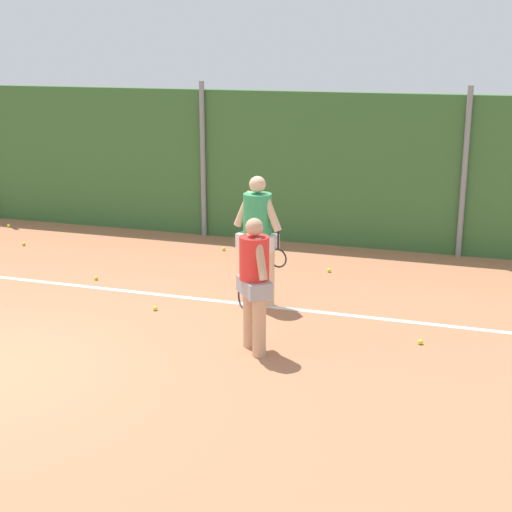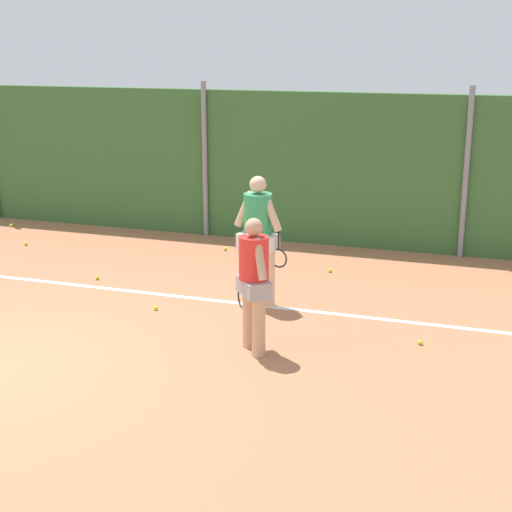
{
  "view_description": "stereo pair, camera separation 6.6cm",
  "coord_description": "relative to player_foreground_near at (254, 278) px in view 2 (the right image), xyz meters",
  "views": [
    {
      "loc": [
        5.42,
        -6.77,
        3.68
      ],
      "look_at": [
        2.48,
        2.3,
        0.97
      ],
      "focal_mm": 52.85,
      "sensor_mm": 36.0,
      "label": 1
    },
    {
      "loc": [
        5.48,
        -6.75,
        3.68
      ],
      "look_at": [
        2.48,
        2.3,
        0.97
      ],
      "focal_mm": 52.85,
      "sensor_mm": 36.0,
      "label": 2
    }
  ],
  "objects": [
    {
      "name": "hedge_fence_backdrop",
      "position": [
        -2.73,
        5.36,
        0.47
      ],
      "size": [
        16.87,
        0.25,
        2.82
      ],
      "primitive_type": "cube",
      "color": "#386633",
      "rests_on": "ground_plane"
    },
    {
      "name": "tennis_ball_0",
      "position": [
        0.16,
        3.53,
        -0.91
      ],
      "size": [
        0.07,
        0.07,
        0.07
      ],
      "primitive_type": "sphere",
      "color": "#CCDB33",
      "rests_on": "ground_plane"
    },
    {
      "name": "tennis_ball_2",
      "position": [
        -1.98,
        4.25,
        -0.91
      ],
      "size": [
        0.07,
        0.07,
        0.07
      ],
      "primitive_type": "sphere",
      "color": "#CCDB33",
      "rests_on": "ground_plane"
    },
    {
      "name": "tennis_ball_5",
      "position": [
        -5.67,
        3.42,
        -0.91
      ],
      "size": [
        0.07,
        0.07,
        0.07
      ],
      "primitive_type": "sphere",
      "color": "#CCDB33",
      "rests_on": "ground_plane"
    },
    {
      "name": "court_baseline_paint",
      "position": [
        -2.73,
        1.6,
        -0.94
      ],
      "size": [
        12.33,
        0.1,
        0.01
      ],
      "primitive_type": "cube",
      "color": "white",
      "rests_on": "ground_plane"
    },
    {
      "name": "player_midcourt",
      "position": [
        -0.51,
        1.71,
        0.11
      ],
      "size": [
        0.85,
        0.45,
        1.88
      ],
      "rotation": [
        0.0,
        0.0,
        6.03
      ],
      "color": "beige",
      "rests_on": "ground_plane"
    },
    {
      "name": "tennis_ball_4",
      "position": [
        -1.8,
        0.95,
        -0.91
      ],
      "size": [
        0.07,
        0.07,
        0.07
      ],
      "primitive_type": "sphere",
      "color": "#CCDB33",
      "rests_on": "ground_plane"
    },
    {
      "name": "tennis_ball_6",
      "position": [
        -3.32,
        1.96,
        -0.91
      ],
      "size": [
        0.07,
        0.07,
        0.07
      ],
      "primitive_type": "sphere",
      "color": "#CCDB33",
      "rests_on": "ground_plane"
    },
    {
      "name": "tennis_ball_8",
      "position": [
        1.94,
        0.85,
        -0.91
      ],
      "size": [
        0.07,
        0.07,
        0.07
      ],
      "primitive_type": "sphere",
      "color": "#CCDB33",
      "rests_on": "ground_plane"
    },
    {
      "name": "tennis_ball_1",
      "position": [
        -6.83,
        4.58,
        -0.91
      ],
      "size": [
        0.07,
        0.07,
        0.07
      ],
      "primitive_type": "sphere",
      "color": "#CCDB33",
      "rests_on": "ground_plane"
    },
    {
      "name": "fence_post_center",
      "position": [
        -2.73,
        5.18,
        0.55
      ],
      "size": [
        0.1,
        0.1,
        2.99
      ],
      "primitive_type": "cylinder",
      "color": "gray",
      "rests_on": "ground_plane"
    },
    {
      "name": "ground_plane",
      "position": [
        -2.73,
        0.56,
        -0.94
      ],
      "size": [
        26.71,
        26.71,
        0.0
      ],
      "primitive_type": "plane",
      "color": "#B2704C"
    },
    {
      "name": "player_foreground_near",
      "position": [
        0.0,
        0.0,
        0.0
      ],
      "size": [
        0.59,
        0.6,
        1.69
      ],
      "rotation": [
        0.0,
        0.0,
        2.26
      ],
      "color": "tan",
      "rests_on": "ground_plane"
    },
    {
      "name": "fence_post_right",
      "position": [
        2.13,
        5.18,
        0.55
      ],
      "size": [
        0.1,
        0.1,
        2.99
      ],
      "primitive_type": "cylinder",
      "color": "gray",
      "rests_on": "ground_plane"
    }
  ]
}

